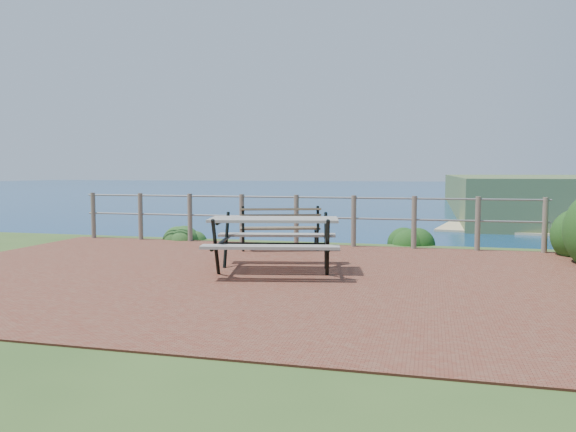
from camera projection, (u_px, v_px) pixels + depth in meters
The scene contains 7 objects.
ground at pixel (242, 275), 8.02m from camera, with size 10.00×7.00×0.12m, color brown.
ocean at pixel (424, 176), 201.23m from camera, with size 1200.00×1200.00×0.00m, color #145378.
safety_railing at pixel (296, 217), 11.21m from camera, with size 9.40×0.10×1.00m.
picnic_table at pixel (274, 239), 8.19m from camera, with size 1.97×1.59×0.78m.
park_bench at pixel (280, 222), 10.43m from camera, with size 1.52×0.82×0.83m.
shrub_lip_west at pixel (185, 239), 12.30m from camera, with size 0.70×0.70×0.41m, color #1B491D.
shrub_lip_east at pixel (410, 243), 11.56m from camera, with size 0.77×0.77×0.51m, color #174314.
Camera 1 is at (2.59, -7.52, 1.48)m, focal length 35.00 mm.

